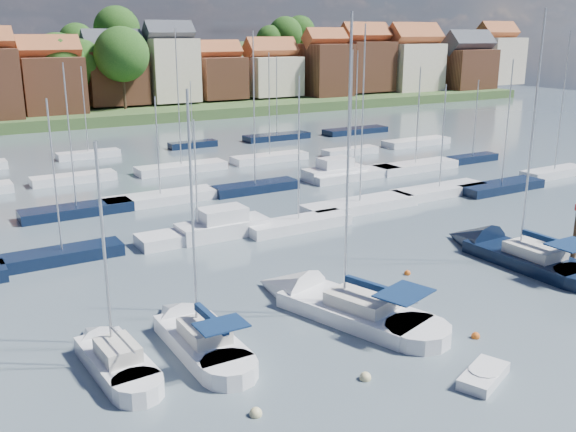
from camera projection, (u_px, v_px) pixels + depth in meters
ground at (188, 179)px, 68.28m from camera, size 260.00×260.00×0.00m
sailboat_left at (193, 334)px, 32.39m from camera, size 2.69×10.05×13.72m
sailboat_centre at (328, 303)px, 36.17m from camera, size 7.07×13.36×17.49m
sailboat_navy at (505, 252)px, 44.47m from camera, size 3.59×13.05×17.95m
sailboat_far at (111, 357)px, 30.20m from camera, size 2.74×8.69×11.51m
tender at (484, 376)px, 28.70m from camera, size 3.28×2.41×0.64m
timber_piling at (574, 248)px, 42.88m from camera, size 0.40×0.40×6.45m
buoy_a at (256, 416)px, 26.17m from camera, size 0.52×0.52×0.52m
buoy_b at (365, 379)px, 28.89m from camera, size 0.53×0.53×0.53m
buoy_c at (425, 349)px, 31.61m from camera, size 0.49×0.49×0.49m
buoy_d at (475, 338)px, 32.80m from camera, size 0.44×0.44×0.44m
buoy_e at (407, 275)px, 41.36m from camera, size 0.42×0.42×0.42m
marina_field at (224, 182)px, 65.10m from camera, size 79.62×41.41×15.93m
far_shore_town at (39, 80)px, 144.57m from camera, size 212.46×90.00×22.27m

